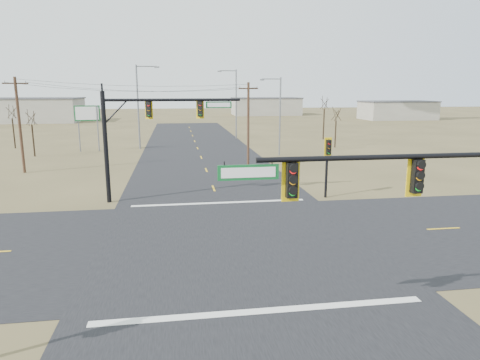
% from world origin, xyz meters
% --- Properties ---
extents(ground, '(320.00, 320.00, 0.00)m').
position_xyz_m(ground, '(0.00, 0.00, 0.00)').
color(ground, brown).
rests_on(ground, ground).
extents(road_ew, '(160.00, 14.00, 0.02)m').
position_xyz_m(road_ew, '(0.00, 0.00, 0.01)').
color(road_ew, black).
rests_on(road_ew, ground).
extents(road_ns, '(14.00, 160.00, 0.02)m').
position_xyz_m(road_ns, '(0.00, 0.00, 0.01)').
color(road_ns, black).
rests_on(road_ns, ground).
extents(stop_bar_near, '(12.00, 0.40, 0.01)m').
position_xyz_m(stop_bar_near, '(0.00, -7.50, 0.03)').
color(stop_bar_near, silver).
rests_on(stop_bar_near, road_ns).
extents(stop_bar_far, '(12.00, 0.40, 0.01)m').
position_xyz_m(stop_bar_far, '(0.00, 7.50, 0.03)').
color(stop_bar_far, silver).
rests_on(stop_bar_far, road_ns).
extents(mast_arm_near, '(10.33, 0.42, 6.35)m').
position_xyz_m(mast_arm_near, '(4.52, -9.14, 4.64)').
color(mast_arm_near, black).
rests_on(mast_arm_near, ground).
extents(mast_arm_far, '(9.44, 0.58, 7.65)m').
position_xyz_m(mast_arm_far, '(-4.77, 8.96, 5.49)').
color(mast_arm_far, black).
rests_on(mast_arm_far, ground).
extents(pedestal_signal_ne, '(0.58, 0.51, 4.43)m').
position_xyz_m(pedestal_signal_ne, '(7.87, 7.85, 3.23)').
color(pedestal_signal_ne, black).
rests_on(pedestal_signal_ne, ground).
extents(utility_pole_near, '(2.02, 0.67, 8.44)m').
position_xyz_m(utility_pole_near, '(4.28, 20.72, 4.42)').
color(utility_pole_near, '#482F1F').
rests_on(utility_pole_near, ground).
extents(utility_pole_far, '(2.03, 1.00, 8.89)m').
position_xyz_m(utility_pole_far, '(-17.17, 21.37, 4.64)').
color(utility_pole_far, '#482F1F').
rests_on(utility_pole_far, ground).
extents(highway_sign, '(3.07, 0.42, 5.78)m').
position_xyz_m(highway_sign, '(-13.75, 35.31, 4.11)').
color(highway_sign, slate).
rests_on(highway_sign, ground).
extents(streetlight_a, '(2.55, 0.33, 9.14)m').
position_xyz_m(streetlight_a, '(9.21, 28.49, 5.13)').
color(streetlight_a, slate).
rests_on(streetlight_a, ground).
extents(streetlight_b, '(3.02, 0.42, 10.78)m').
position_xyz_m(streetlight_b, '(6.50, 46.54, 6.05)').
color(streetlight_b, slate).
rests_on(streetlight_b, ground).
extents(streetlight_c, '(3.03, 0.41, 10.85)m').
position_xyz_m(streetlight_c, '(-7.35, 36.62, 6.09)').
color(streetlight_c, slate).
rests_on(streetlight_c, ground).
extents(bare_tree_a, '(3.10, 3.10, 5.80)m').
position_xyz_m(bare_tree_a, '(-19.39, 31.87, 4.59)').
color(bare_tree_a, black).
rests_on(bare_tree_a, ground).
extents(bare_tree_b, '(2.84, 2.84, 6.12)m').
position_xyz_m(bare_tree_b, '(-24.22, 39.77, 4.90)').
color(bare_tree_b, black).
rests_on(bare_tree_b, ground).
extents(bare_tree_c, '(2.88, 2.88, 5.77)m').
position_xyz_m(bare_tree_c, '(18.64, 34.34, 4.53)').
color(bare_tree_c, black).
rests_on(bare_tree_c, ground).
extents(bare_tree_d, '(3.32, 3.32, 7.12)m').
position_xyz_m(bare_tree_d, '(20.32, 43.86, 5.73)').
color(bare_tree_d, black).
rests_on(bare_tree_d, ground).
extents(warehouse_left, '(28.00, 14.00, 5.50)m').
position_xyz_m(warehouse_left, '(-40.00, 90.00, 2.75)').
color(warehouse_left, '#A5A092').
rests_on(warehouse_left, ground).
extents(warehouse_mid, '(20.00, 12.00, 5.00)m').
position_xyz_m(warehouse_mid, '(25.00, 110.00, 2.50)').
color(warehouse_mid, '#A5A092').
rests_on(warehouse_mid, ground).
extents(warehouse_right, '(18.00, 10.00, 4.50)m').
position_xyz_m(warehouse_right, '(55.00, 85.00, 2.25)').
color(warehouse_right, '#A5A092').
rests_on(warehouse_right, ground).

